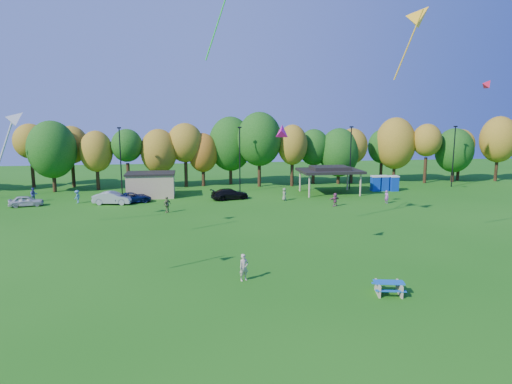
{
  "coord_description": "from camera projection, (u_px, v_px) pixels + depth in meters",
  "views": [
    {
      "loc": [
        -5.1,
        -22.61,
        10.72
      ],
      "look_at": [
        -0.82,
        6.0,
        5.8
      ],
      "focal_mm": 32.0,
      "sensor_mm": 36.0,
      "label": 1
    }
  ],
  "objects": [
    {
      "name": "kite_8",
      "position": [
        282.0,
        130.0,
        32.04
      ],
      "size": [
        1.35,
        1.59,
        1.34
      ],
      "color": "#ED0D91"
    },
    {
      "name": "kite_6",
      "position": [
        17.0,
        119.0,
        24.05
      ],
      "size": [
        2.06,
        1.22,
        3.35
      ],
      "color": "#B5B5B5"
    },
    {
      "name": "pavilion",
      "position": [
        330.0,
        170.0,
        62.16
      ],
      "size": [
        8.2,
        6.2,
        3.77
      ],
      "color": "tan",
      "rests_on": "ground"
    },
    {
      "name": "lamp_posts",
      "position": [
        240.0,
        157.0,
        63.06
      ],
      "size": [
        64.5,
        0.25,
        9.09
      ],
      "color": "black",
      "rests_on": "ground"
    },
    {
      "name": "far_person_4",
      "position": [
        167.0,
        205.0,
        50.38
      ],
      "size": [
        1.05,
        1.05,
        1.79
      ],
      "primitive_type": "imported",
      "rotation": [
        0.0,
        0.0,
        3.93
      ],
      "color": "olive",
      "rests_on": "ground"
    },
    {
      "name": "far_person_5",
      "position": [
        335.0,
        200.0,
        53.9
      ],
      "size": [
        1.53,
        1.05,
        1.59
      ],
      "primitive_type": "imported",
      "rotation": [
        0.0,
        0.0,
        3.58
      ],
      "color": "#9F426F",
      "rests_on": "ground"
    },
    {
      "name": "kite_flyer",
      "position": [
        244.0,
        267.0,
        29.69
      ],
      "size": [
        0.77,
        0.68,
        1.79
      ],
      "primitive_type": "imported",
      "rotation": [
        0.0,
        0.0,
        0.48
      ],
      "color": "#CAAC97",
      "rests_on": "ground"
    },
    {
      "name": "kite_1",
      "position": [
        421.0,
        15.0,
        32.64
      ],
      "size": [
        3.39,
        2.61,
        5.7
      ],
      "color": "yellow"
    },
    {
      "name": "car_a",
      "position": [
        26.0,
        201.0,
        53.83
      ],
      "size": [
        4.01,
        2.24,
        1.29
      ],
      "primitive_type": "imported",
      "rotation": [
        0.0,
        0.0,
        1.77
      ],
      "color": "silver",
      "rests_on": "ground"
    },
    {
      "name": "porta_potties",
      "position": [
        384.0,
        183.0,
        64.77
      ],
      "size": [
        3.75,
        1.55,
        2.18
      ],
      "color": "#0D37AB",
      "rests_on": "ground"
    },
    {
      "name": "far_person_0",
      "position": [
        34.0,
        195.0,
        56.61
      ],
      "size": [
        1.08,
        0.99,
        1.79
      ],
      "primitive_type": "imported",
      "rotation": [
        0.0,
        0.0,
        0.46
      ],
      "color": "#454998",
      "rests_on": "ground"
    },
    {
      "name": "tree_line",
      "position": [
        215.0,
        147.0,
        67.82
      ],
      "size": [
        93.57,
        10.55,
        11.15
      ],
      "color": "black",
      "rests_on": "ground"
    },
    {
      "name": "utility_building",
      "position": [
        151.0,
        185.0,
        59.9
      ],
      "size": [
        6.3,
        4.3,
        3.25
      ],
      "color": "tan",
      "rests_on": "ground"
    },
    {
      "name": "far_person_2",
      "position": [
        77.0,
        197.0,
        55.78
      ],
      "size": [
        0.91,
        1.18,
        1.61
      ],
      "primitive_type": "imported",
      "rotation": [
        0.0,
        0.0,
        4.38
      ],
      "color": "teal",
      "rests_on": "ground"
    },
    {
      "name": "picnic_table",
      "position": [
        389.0,
        287.0,
        27.5
      ],
      "size": [
        2.07,
        1.84,
        0.78
      ],
      "rotation": [
        0.0,
        0.0,
        -0.22
      ],
      "color": "tan",
      "rests_on": "ground"
    },
    {
      "name": "car_b",
      "position": [
        113.0,
        198.0,
        55.1
      ],
      "size": [
        4.84,
        2.41,
        1.53
      ],
      "primitive_type": "imported",
      "rotation": [
        0.0,
        0.0,
        1.39
      ],
      "color": "#ABAAB0",
      "rests_on": "ground"
    },
    {
      "name": "ground",
      "position": [
        287.0,
        316.0,
        24.59
      ],
      "size": [
        160.0,
        160.0,
        0.0
      ],
      "primitive_type": "plane",
      "color": "#19600F",
      "rests_on": "ground"
    },
    {
      "name": "far_person_3",
      "position": [
        284.0,
        194.0,
        57.47
      ],
      "size": [
        0.55,
        0.81,
        1.6
      ],
      "primitive_type": "imported",
      "rotation": [
        0.0,
        0.0,
        1.51
      ],
      "color": "#748359",
      "rests_on": "ground"
    },
    {
      "name": "kite_9",
      "position": [
        488.0,
        83.0,
        49.31
      ],
      "size": [
        1.44,
        1.12,
        1.37
      ],
      "color": "red"
    },
    {
      "name": "far_person_1",
      "position": [
        387.0,
        197.0,
        55.63
      ],
      "size": [
        0.6,
        0.7,
        1.61
      ],
      "primitive_type": "imported",
      "rotation": [
        0.0,
        0.0,
        2.01
      ],
      "color": "#B957B5",
      "rests_on": "ground"
    },
    {
      "name": "car_c",
      "position": [
        132.0,
        198.0,
        56.08
      ],
      "size": [
        5.02,
        3.31,
        1.28
      ],
      "primitive_type": "imported",
      "rotation": [
        0.0,
        0.0,
        1.85
      ],
      "color": "#0B1643",
      "rests_on": "ground"
    },
    {
      "name": "car_d",
      "position": [
        230.0,
        194.0,
        58.23
      ],
      "size": [
        5.18,
        3.18,
        1.4
      ],
      "primitive_type": "imported",
      "rotation": [
        0.0,
        0.0,
        1.84
      ],
      "color": "black",
      "rests_on": "ground"
    }
  ]
}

